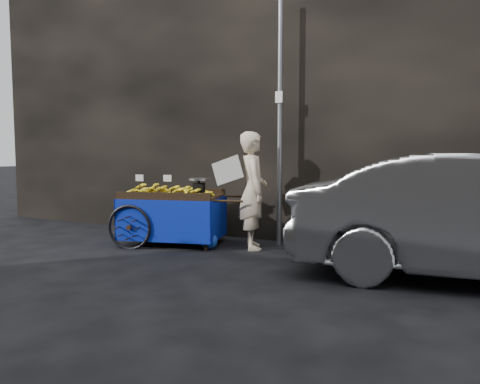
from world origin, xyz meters
The scene contains 6 objects.
ground centered at (0.00, 0.00, 0.00)m, with size 80.00×80.00×0.00m, color black.
building_wall centered at (0.39, 2.60, 2.50)m, with size 13.50×2.00×5.00m.
street_pole centered at (0.30, 1.30, 2.01)m, with size 0.12×0.10×4.00m.
banana_cart centered at (-1.35, 0.57, 0.73)m, with size 2.34×1.49×1.18m.
vendor centered at (0.03, 0.85, 0.92)m, with size 1.02×0.80×1.84m.
plastic_bag centered at (-0.55, 0.48, 0.13)m, with size 0.29×0.23×0.26m, color #1741B3.
Camera 1 is at (3.20, -5.74, 1.54)m, focal length 35.00 mm.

